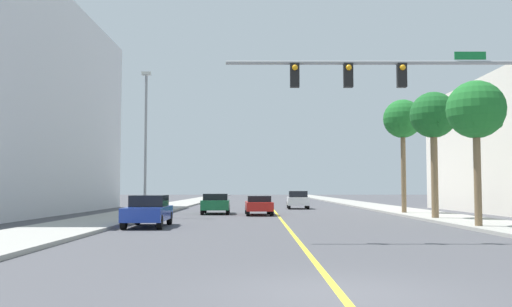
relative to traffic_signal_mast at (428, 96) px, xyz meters
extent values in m
plane|color=#47474C|center=(-4.57, 32.57, -5.04)|extent=(192.00, 192.00, 0.00)
cube|color=#9E9B93|center=(-14.28, 32.57, -4.96)|extent=(3.86, 168.00, 0.15)
cube|color=#9E9B93|center=(5.14, 32.57, -4.96)|extent=(3.86, 168.00, 0.15)
cube|color=yellow|center=(-4.57, 32.57, -5.03)|extent=(0.16, 144.00, 0.01)
cylinder|color=gray|center=(-1.73, 0.00, 1.16)|extent=(10.68, 0.14, 0.14)
cube|color=black|center=(-0.93, 0.00, 0.71)|extent=(0.32, 0.24, 0.84)
sphere|color=orange|center=(-0.93, -0.14, 0.96)|extent=(0.20, 0.20, 0.20)
cube|color=black|center=(-2.80, 0.00, 0.71)|extent=(0.32, 0.24, 0.84)
sphere|color=orange|center=(-2.80, -0.14, 0.96)|extent=(0.20, 0.20, 0.20)
cube|color=black|center=(-4.67, 0.00, 0.71)|extent=(0.32, 0.24, 0.84)
sphere|color=orange|center=(-4.67, -0.14, 0.96)|extent=(0.20, 0.20, 0.20)
cube|color=#147233|center=(1.48, 0.00, 1.41)|extent=(1.10, 0.04, 0.28)
cylinder|color=gray|center=(-12.85, 15.02, -0.57)|extent=(0.16, 0.16, 8.63)
cube|color=beige|center=(-12.85, 15.02, 3.90)|extent=(0.56, 0.28, 0.20)
cylinder|color=brown|center=(3.83, 5.51, -2.30)|extent=(0.32, 0.32, 5.18)
sphere|color=#1E6B28|center=(3.83, 5.51, 0.29)|extent=(2.59, 2.59, 2.59)
cone|color=#1E6B28|center=(4.60, 5.63, 0.09)|extent=(0.57, 1.23, 1.44)
cone|color=#1E6B28|center=(3.84, 6.29, 0.09)|extent=(1.30, 0.45, 1.05)
cone|color=#1E6B28|center=(3.06, 5.40, 0.09)|extent=(0.58, 1.20, 1.33)
cone|color=#1E6B28|center=(3.79, 4.74, 0.09)|extent=(1.32, 0.49, 1.30)
cylinder|color=brown|center=(4.05, 12.14, -1.98)|extent=(0.39, 0.39, 5.81)
sphere|color=#195B23|center=(4.05, 12.14, 0.93)|extent=(2.62, 2.62, 2.62)
cone|color=#195B23|center=(4.83, 12.04, 0.73)|extent=(0.57, 1.32, 1.44)
cone|color=#195B23|center=(4.23, 12.91, 0.73)|extent=(1.32, 0.70, 1.16)
cone|color=#195B23|center=(3.36, 12.51, 0.73)|extent=(0.83, 1.09, 1.43)
cone|color=#195B23|center=(3.35, 11.79, 0.73)|extent=(0.96, 1.42, 1.39)
cone|color=#195B23|center=(4.37, 11.43, 0.73)|extent=(1.49, 0.99, 1.28)
cylinder|color=brown|center=(4.07, 18.77, -1.67)|extent=(0.33, 0.33, 6.42)
sphere|color=#1E6B28|center=(4.07, 18.77, 1.54)|extent=(2.64, 2.64, 2.64)
cone|color=#1E6B28|center=(4.86, 18.72, 1.34)|extent=(0.52, 1.42, 1.46)
cone|color=#1E6B28|center=(4.01, 19.56, 1.34)|extent=(1.19, 0.52, 1.26)
cone|color=#1E6B28|center=(3.28, 18.83, 1.34)|extent=(0.52, 1.47, 1.14)
cone|color=#1E6B28|center=(4.14, 17.98, 1.34)|extent=(1.56, 0.58, 1.21)
cube|color=#196638|center=(-8.85, 20.00, -4.39)|extent=(2.04, 4.32, 0.65)
cube|color=black|center=(-8.84, 19.81, -3.85)|extent=(1.74, 2.08, 0.45)
cylinder|color=black|center=(-9.75, 21.55, -4.72)|extent=(0.24, 0.65, 0.64)
cylinder|color=black|center=(-8.05, 21.61, -4.72)|extent=(0.24, 0.65, 0.64)
cylinder|color=black|center=(-9.65, 18.39, -4.72)|extent=(0.24, 0.65, 0.64)
cylinder|color=black|center=(-7.95, 18.45, -4.72)|extent=(0.24, 0.65, 0.64)
cube|color=red|center=(-5.84, 18.30, -4.43)|extent=(1.92, 4.36, 0.57)
cube|color=black|center=(-5.83, 18.16, -3.94)|extent=(1.62, 2.22, 0.40)
cylinder|color=black|center=(-6.68, 19.86, -4.72)|extent=(0.25, 0.65, 0.64)
cylinder|color=black|center=(-5.14, 19.93, -4.72)|extent=(0.25, 0.65, 0.64)
cylinder|color=black|center=(-6.54, 16.68, -4.72)|extent=(0.25, 0.65, 0.64)
cylinder|color=black|center=(-5.00, 16.74, -4.72)|extent=(0.25, 0.65, 0.64)
cube|color=#1E389E|center=(-11.07, 6.90, -4.40)|extent=(1.89, 4.41, 0.63)
cube|color=black|center=(-11.07, 7.20, -3.82)|extent=(1.62, 2.14, 0.53)
cylinder|color=black|center=(-10.23, 5.29, -4.72)|extent=(0.24, 0.65, 0.64)
cylinder|color=black|center=(-11.81, 5.25, -4.72)|extent=(0.24, 0.65, 0.64)
cylinder|color=black|center=(-10.32, 8.55, -4.72)|extent=(0.24, 0.65, 0.64)
cylinder|color=black|center=(-11.90, 8.51, -4.72)|extent=(0.24, 0.65, 0.64)
cube|color=white|center=(-2.37, 29.43, -4.37)|extent=(1.89, 3.87, 0.70)
cube|color=black|center=(-2.38, 29.19, -3.75)|extent=(1.62, 1.75, 0.53)
cylinder|color=black|center=(-3.13, 30.81, -4.72)|extent=(0.24, 0.65, 0.64)
cylinder|color=black|center=(-1.54, 30.77, -4.72)|extent=(0.24, 0.65, 0.64)
cylinder|color=black|center=(-3.20, 28.09, -4.72)|extent=(0.24, 0.65, 0.64)
cylinder|color=black|center=(-1.61, 28.05, -4.72)|extent=(0.24, 0.65, 0.64)
camera|label=1|loc=(-6.02, -19.15, -3.21)|focal=38.98mm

